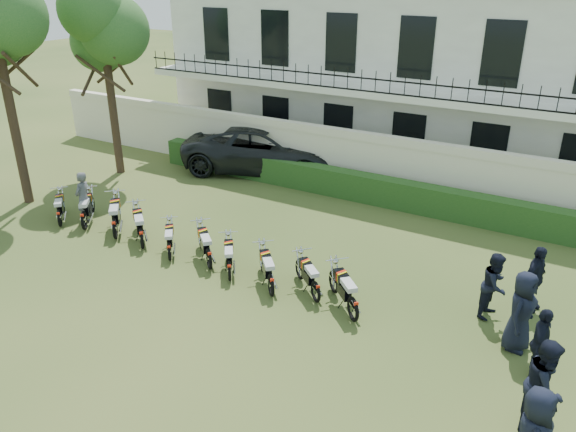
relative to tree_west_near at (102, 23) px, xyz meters
name	(u,v)px	position (x,y,z in m)	size (l,w,h in m)	color
ground	(226,281)	(8.96, -5.00, -5.89)	(100.00, 100.00, 0.00)	#31471C
perimeter_wall	(350,160)	(8.96, 3.00, -4.72)	(30.00, 0.35, 2.30)	beige
hedge	(366,188)	(9.96, 2.20, -5.39)	(18.00, 0.60, 1.00)	#194418
building	(409,68)	(8.96, 8.96, -2.18)	(20.40, 9.60, 7.40)	white
tree_west_near	(102,23)	(0.00, 0.00, 0.00)	(3.40, 3.20, 7.90)	#473323
motorcycle_0	(59,214)	(2.25, -4.89, -5.44)	(1.34, 1.29, 0.97)	black
motorcycle_1	(83,216)	(3.13, -4.66, -5.40)	(1.26, 1.59, 1.06)	black
motorcycle_2	(114,224)	(4.49, -4.64, -5.37)	(1.46, 1.61, 1.13)	black
motorcycle_3	(141,234)	(5.67, -4.71, -5.39)	(1.55, 1.38, 1.08)	black
motorcycle_4	(169,248)	(6.89, -4.86, -5.47)	(1.13, 1.35, 0.92)	black
motorcycle_5	(209,254)	(8.19, -4.69, -5.41)	(1.47, 1.32, 1.03)	black
motorcycle_6	(229,266)	(9.05, -4.92, -5.45)	(1.10, 1.46, 0.95)	black
motorcycle_7	(271,280)	(10.42, -5.01, -5.42)	(1.33, 1.44, 1.02)	black
motorcycle_8	(316,287)	(11.54, -4.69, -5.45)	(1.38, 1.23, 0.96)	black
motorcycle_9	(353,304)	(12.70, -4.98, -5.40)	(1.46, 1.42, 1.06)	black
suv	(266,149)	(5.08, 3.21, -4.96)	(3.09, 6.70, 1.86)	black
inspector	(83,198)	(2.75, -4.25, -5.00)	(0.65, 0.43, 1.78)	#58585D
officer_1	(545,385)	(17.02, -6.35, -4.95)	(0.91, 0.71, 1.88)	black
officer_2	(540,344)	(16.76, -4.89, -5.08)	(0.94, 0.39, 1.61)	black
officer_3	(521,311)	(16.24, -4.08, -4.94)	(0.92, 0.60, 1.89)	black
officer_4	(495,285)	(15.49, -3.04, -5.06)	(0.81, 0.63, 1.67)	black
officer_5	(535,279)	(16.27, -2.27, -5.03)	(1.00, 0.42, 1.71)	black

